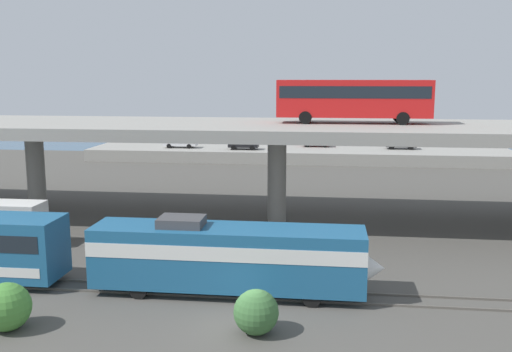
# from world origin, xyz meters

# --- Properties ---
(ground_plane) EXTENTS (260.00, 260.00, 0.00)m
(ground_plane) POSITION_xyz_m (0.00, 0.00, 0.00)
(ground_plane) COLOR #4C4944
(rail_strip_near) EXTENTS (110.00, 0.12, 0.12)m
(rail_strip_near) POSITION_xyz_m (0.00, 3.28, 0.06)
(rail_strip_near) COLOR #59544C
(rail_strip_near) RESTS_ON ground_plane
(rail_strip_far) EXTENTS (110.00, 0.12, 0.12)m
(rail_strip_far) POSITION_xyz_m (0.00, 4.72, 0.06)
(rail_strip_far) COLOR #59544C
(rail_strip_far) RESTS_ON ground_plane
(train_locomotive) EXTENTS (15.58, 3.04, 4.18)m
(train_locomotive) POSITION_xyz_m (-0.53, 4.00, 2.19)
(train_locomotive) COLOR #1E5984
(train_locomotive) RESTS_ON ground_plane
(highway_overpass) EXTENTS (96.00, 12.92, 7.89)m
(highway_overpass) POSITION_xyz_m (-0.00, 20.00, 7.18)
(highway_overpass) COLOR gray
(highway_overpass) RESTS_ON ground_plane
(transit_bus_on_overpass) EXTENTS (12.00, 2.68, 3.40)m
(transit_bus_on_overpass) POSITION_xyz_m (5.94, 21.08, 9.95)
(transit_bus_on_overpass) COLOR red
(transit_bus_on_overpass) RESTS_ON highway_overpass
(pier_parking_lot) EXTENTS (58.17, 11.03, 1.58)m
(pier_parking_lot) POSITION_xyz_m (0.00, 55.00, 0.79)
(pier_parking_lot) COLOR gray
(pier_parking_lot) RESTS_ON ground_plane
(parked_car_0) EXTENTS (4.14, 1.88, 1.50)m
(parked_car_0) POSITION_xyz_m (14.09, 55.76, 2.35)
(parked_car_0) COLOR black
(parked_car_0) RESTS_ON pier_parking_lot
(parked_car_1) EXTENTS (4.01, 2.00, 1.50)m
(parked_car_1) POSITION_xyz_m (2.48, 57.03, 2.36)
(parked_car_1) COLOR maroon
(parked_car_1) RESTS_ON pier_parking_lot
(parked_car_2) EXTENTS (4.63, 1.99, 1.50)m
(parked_car_2) POSITION_xyz_m (-16.55, 53.47, 2.36)
(parked_car_2) COLOR silver
(parked_car_2) RESTS_ON pier_parking_lot
(parked_car_3) EXTENTS (4.11, 1.97, 1.50)m
(parked_car_3) POSITION_xyz_m (-7.37, 52.68, 2.36)
(parked_car_3) COLOR black
(parked_car_3) RESTS_ON pier_parking_lot
(harbor_water) EXTENTS (140.00, 36.00, 0.01)m
(harbor_water) POSITION_xyz_m (0.00, 78.00, 0.00)
(harbor_water) COLOR #385B7A
(harbor_water) RESTS_ON ground_plane
(shrub_left) EXTENTS (2.25, 2.25, 2.25)m
(shrub_left) POSITION_xyz_m (-10.63, -1.69, 1.12)
(shrub_left) COLOR #468737
(shrub_left) RESTS_ON ground_plane
(shrub_right) EXTENTS (2.08, 2.08, 2.08)m
(shrub_right) POSITION_xyz_m (0.86, -0.69, 1.04)
(shrub_right) COLOR #396635
(shrub_right) RESTS_ON ground_plane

